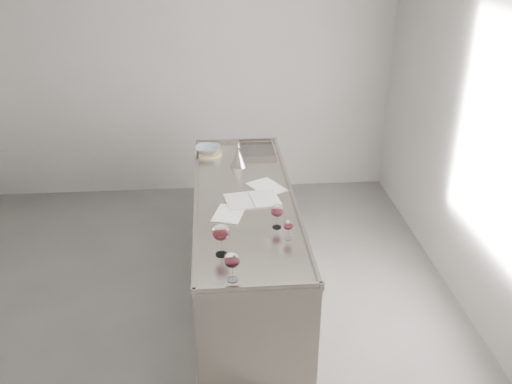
{
  "coord_description": "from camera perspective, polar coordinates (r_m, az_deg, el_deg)",
  "views": [
    {
      "loc": [
        0.27,
        -3.58,
        2.87
      ],
      "look_at": [
        0.58,
        0.23,
        1.02
      ],
      "focal_mm": 40.0,
      "sensor_mm": 36.0,
      "label": 1
    }
  ],
  "objects": [
    {
      "name": "wine_glass_right",
      "position": [
        3.88,
        2.13,
        -1.92
      ],
      "size": [
        0.09,
        0.09,
        0.18
      ],
      "rotation": [
        0.0,
        0.0,
        -0.41
      ],
      "color": "white",
      "rests_on": "counter"
    },
    {
      "name": "trivet",
      "position": [
        5.15,
        -4.84,
        3.88
      ],
      "size": [
        0.33,
        0.33,
        0.02
      ],
      "primitive_type": "cylinder",
      "rotation": [
        0.0,
        0.0,
        -0.38
      ],
      "color": "#C6BB80",
      "rests_on": "counter"
    },
    {
      "name": "counter",
      "position": [
        4.57,
        -1.08,
        -5.84
      ],
      "size": [
        0.77,
        2.42,
        0.97
      ],
      "color": "gray",
      "rests_on": "ground"
    },
    {
      "name": "wine_glass_small",
      "position": [
        3.76,
        3.25,
        -3.38
      ],
      "size": [
        0.07,
        0.07,
        0.14
      ],
      "rotation": [
        0.0,
        0.0,
        -0.16
      ],
      "color": "white",
      "rests_on": "counter"
    },
    {
      "name": "loose_paper_under",
      "position": [
        4.11,
        -2.74,
        -2.17
      ],
      "size": [
        0.27,
        0.32,
        0.0
      ],
      "primitive_type": "cube",
      "rotation": [
        0.0,
        0.0,
        -0.29
      ],
      "color": "white",
      "rests_on": "counter"
    },
    {
      "name": "loose_paper_top",
      "position": [
        4.51,
        1.08,
        0.53
      ],
      "size": [
        0.33,
        0.37,
        0.0
      ],
      "primitive_type": "cube",
      "rotation": [
        0.0,
        0.0,
        0.5
      ],
      "color": "silver",
      "rests_on": "counter"
    },
    {
      "name": "room_shell",
      "position": [
        3.88,
        -8.31,
        3.28
      ],
      "size": [
        4.54,
        5.04,
        2.84
      ],
      "color": "#514E4C",
      "rests_on": "ground"
    },
    {
      "name": "wine_glass_left",
      "position": [
        3.56,
        -3.52,
        -4.11
      ],
      "size": [
        0.11,
        0.11,
        0.22
      ],
      "rotation": [
        0.0,
        0.0,
        -0.14
      ],
      "color": "white",
      "rests_on": "counter"
    },
    {
      "name": "wine_glass_middle",
      "position": [
        3.33,
        -2.4,
        -6.89
      ],
      "size": [
        0.1,
        0.1,
        0.19
      ],
      "rotation": [
        0.0,
        0.0,
        0.3
      ],
      "color": "white",
      "rests_on": "counter"
    },
    {
      "name": "wine_funnel",
      "position": [
        4.87,
        -1.78,
        3.34
      ],
      "size": [
        0.15,
        0.15,
        0.22
      ],
      "rotation": [
        0.0,
        0.0,
        0.33
      ],
      "color": "#9C938B",
      "rests_on": "counter"
    },
    {
      "name": "notebook",
      "position": [
        4.3,
        -0.38,
        -0.77
      ],
      "size": [
        0.43,
        0.33,
        0.02
      ],
      "rotation": [
        0.0,
        0.0,
        0.16
      ],
      "color": "silver",
      "rests_on": "counter"
    },
    {
      "name": "ceramic_bowl",
      "position": [
        5.14,
        -4.85,
        4.26
      ],
      "size": [
        0.26,
        0.26,
        0.05
      ],
      "primitive_type": "imported",
      "rotation": [
        0.0,
        0.0,
        -0.19
      ],
      "color": "gray",
      "rests_on": "trivet"
    }
  ]
}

